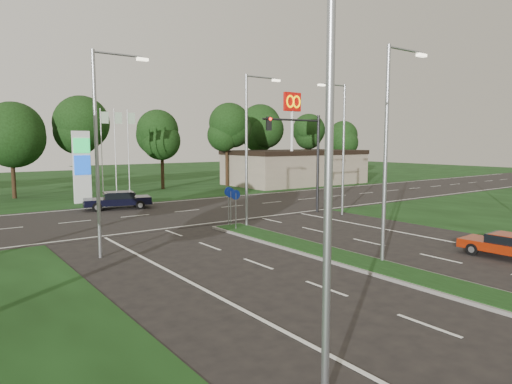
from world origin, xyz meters
TOP-DOWN VIEW (x-y plane):
  - verge_far at (0.00, 55.00)m, footprint 160.00×50.00m
  - cross_road at (0.00, 24.00)m, footprint 160.00×12.00m
  - median_kerb at (0.00, 4.00)m, footprint 2.00×26.00m
  - commercial_building at (22.00, 36.00)m, footprint 16.00×9.00m
  - streetlight_median_near at (1.00, 6.00)m, footprint 2.53×0.22m
  - streetlight_median_far at (1.00, 16.00)m, footprint 2.53×0.22m
  - streetlight_left_near at (-8.30, 0.00)m, footprint 2.53×0.22m
  - streetlight_left_far at (-8.30, 14.00)m, footprint 2.53×0.22m
  - streetlight_right_far at (8.80, 16.00)m, footprint 2.53×0.22m
  - traffic_signal at (7.19, 18.00)m, footprint 5.10×0.42m
  - median_signs at (0.00, 16.40)m, footprint 1.16×1.76m
  - gas_pylon at (-3.79, 33.05)m, footprint 5.80×1.26m
  - mcdonalds_sign at (18.00, 31.97)m, footprint 2.20×0.47m
  - treeline_far at (0.10, 39.93)m, footprint 6.00×6.00m
  - red_sedan at (6.00, 3.29)m, footprint 1.79×3.97m
  - navy_sedan at (-2.80, 27.99)m, footprint 5.16×3.05m

SIDE VIEW (x-z plane):
  - verge_far at x=0.00m, z-range -0.01..0.01m
  - cross_road at x=0.00m, z-range -0.01..0.01m
  - median_kerb at x=0.00m, z-range 0.00..0.12m
  - red_sedan at x=6.00m, z-range 0.04..1.11m
  - navy_sedan at x=-2.80m, z-range 0.05..1.38m
  - median_signs at x=0.00m, z-range 0.52..2.90m
  - commercial_building at x=22.00m, z-range 0.00..4.00m
  - gas_pylon at x=-3.79m, z-range -0.80..7.20m
  - traffic_signal at x=7.19m, z-range 1.15..8.15m
  - streetlight_median_near at x=1.00m, z-range 0.58..9.58m
  - streetlight_median_far at x=1.00m, z-range 0.58..9.58m
  - streetlight_left_near at x=-8.30m, z-range 0.58..9.58m
  - streetlight_left_far at x=-8.30m, z-range 0.58..9.58m
  - streetlight_right_far at x=8.80m, z-range 0.58..9.58m
  - treeline_far at x=0.10m, z-range 1.88..11.78m
  - mcdonalds_sign at x=18.00m, z-range 2.79..13.19m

